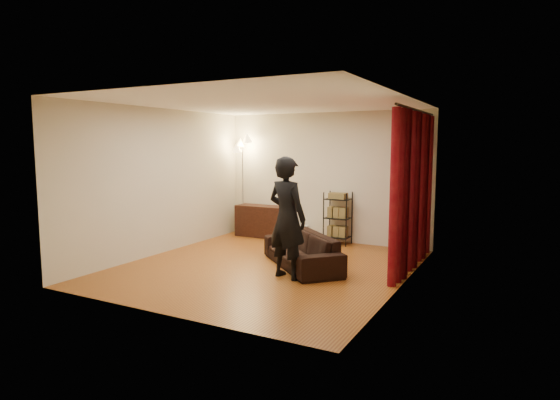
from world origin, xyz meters
The scene contains 14 objects.
floor centered at (0.00, 0.00, 0.00)m, with size 5.00×5.00×0.00m, color brown.
ceiling centered at (0.00, 0.00, 2.70)m, with size 5.00×5.00×0.00m, color white.
wall_back centered at (0.00, 2.50, 1.35)m, with size 5.00×5.00×0.00m, color beige.
wall_front centered at (0.00, -2.50, 1.35)m, with size 5.00×5.00×0.00m, color beige.
wall_left centered at (-2.25, 0.00, 1.35)m, with size 5.00×5.00×0.00m, color beige.
wall_right centered at (2.25, 0.00, 1.35)m, with size 5.00×5.00×0.00m, color beige.
curtain_rod centered at (2.15, 1.12, 2.58)m, with size 0.04×0.04×2.65m, color black.
curtain centered at (2.13, 1.12, 1.28)m, with size 0.22×2.65×2.55m, color maroon, non-canonical shape.
sofa centered at (0.52, 0.28, 0.28)m, with size 1.90×0.74×0.56m, color black.
person centered at (0.59, -0.40, 0.93)m, with size 0.68×0.45×1.86m, color black.
media_cabinet centered at (-1.37, 2.22, 0.35)m, with size 1.19×0.44×0.69m, color black.
storage_boxes centered at (-0.51, 2.29, 0.15)m, with size 0.37×0.30×0.31m, color silver, non-canonical shape.
wire_shelf centered at (0.39, 2.28, 0.54)m, with size 0.49×0.34×1.07m, color black, non-canonical shape.
floor_lamp centered at (-1.88, 2.23, 1.09)m, with size 0.39×0.39×2.19m, color silver, non-canonical shape.
Camera 1 is at (3.80, -6.62, 2.03)m, focal length 30.00 mm.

